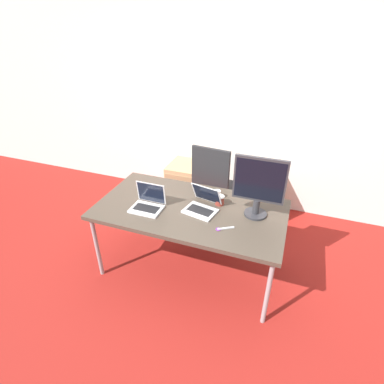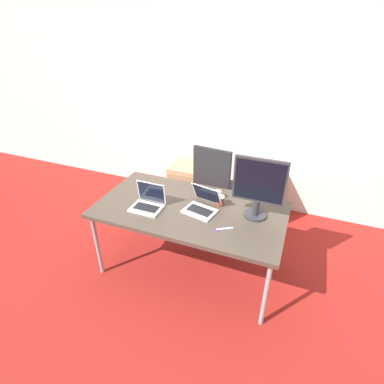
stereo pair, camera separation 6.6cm
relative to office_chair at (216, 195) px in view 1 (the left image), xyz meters
name	(u,v)px [view 1 (the left image)]	position (x,y,z in m)	size (l,w,h in m)	color
ground_plane	(190,266)	(-0.02, -0.83, -0.43)	(14.00, 14.00, 0.00)	maroon
wall_back	(232,110)	(-0.02, 0.71, 0.87)	(10.00, 0.05, 2.60)	silver
desk	(190,212)	(-0.02, -0.83, 0.28)	(1.79, 0.95, 0.76)	#473D33
office_chair	(216,195)	(0.00, 0.00, 0.00)	(0.56, 0.58, 1.12)	#232326
cabinet_left	(186,183)	(-0.56, 0.43, -0.15)	(0.45, 0.50, 0.57)	tan
cabinet_right	(262,196)	(0.52, 0.43, -0.15)	(0.45, 0.50, 0.57)	tan
laptop_left	(148,203)	(-0.40, -0.96, 0.37)	(0.29, 0.24, 0.23)	silver
laptop_right	(202,205)	(0.09, -0.81, 0.37)	(0.33, 0.35, 0.22)	silver
monitor	(259,186)	(0.58, -0.73, 0.63)	(0.45, 0.21, 0.57)	#2D2D33
coffee_cup_white	(217,195)	(0.17, -0.57, 0.37)	(0.07, 0.07, 0.09)	white
coffee_cup_brown	(220,200)	(0.22, -0.67, 0.37)	(0.09, 0.09, 0.09)	maroon
scissors	(223,229)	(0.36, -1.04, 0.33)	(0.16, 0.11, 0.01)	#B2B2B7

